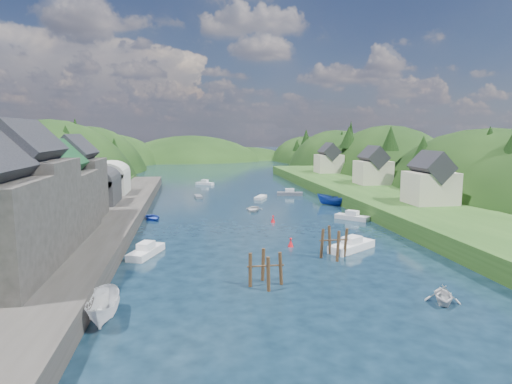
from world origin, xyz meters
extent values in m
plane|color=black|center=(0.00, 50.00, 0.00)|extent=(600.00, 600.00, 0.00)
ellipsoid|color=black|center=(-45.00, 75.00, -9.10)|extent=(44.00, 75.56, 52.00)
ellipsoid|color=black|center=(-45.00, 118.00, -8.43)|extent=(44.00, 75.56, 48.19)
ellipsoid|color=black|center=(-45.00, 160.00, -6.82)|extent=(44.00, 75.56, 39.00)
ellipsoid|color=black|center=(45.00, 32.00, -7.78)|extent=(36.00, 75.56, 44.49)
ellipsoid|color=black|center=(45.00, 75.00, -8.40)|extent=(36.00, 75.56, 48.00)
ellipsoid|color=black|center=(45.00, 118.00, -7.78)|extent=(36.00, 75.56, 44.49)
ellipsoid|color=black|center=(45.00, 160.00, -6.30)|extent=(36.00, 75.56, 36.00)
ellipsoid|color=black|center=(-10.00, 170.00, -10.00)|extent=(80.00, 60.00, 44.00)
ellipsoid|color=black|center=(18.00, 180.00, -12.00)|extent=(70.00, 56.00, 36.00)
cone|color=black|center=(-39.35, 37.35, 12.24)|extent=(3.35, 3.35, 7.47)
cone|color=black|center=(-41.90, 50.31, 12.35)|extent=(4.18, 4.18, 6.20)
cone|color=black|center=(-37.87, 62.11, 12.49)|extent=(4.73, 4.73, 5.44)
cone|color=black|center=(-38.89, 74.81, 13.42)|extent=(4.34, 4.34, 7.64)
cone|color=black|center=(-37.88, 80.79, 8.23)|extent=(5.28, 5.28, 4.78)
cone|color=black|center=(-43.84, 97.33, 12.39)|extent=(4.77, 4.77, 6.71)
cone|color=black|center=(-33.86, 100.52, 8.94)|extent=(4.07, 4.07, 5.90)
cone|color=black|center=(-39.70, 117.78, 10.36)|extent=(4.56, 4.56, 9.31)
cone|color=black|center=(-43.40, 125.36, 8.28)|extent=(4.75, 4.75, 5.89)
cone|color=black|center=(-38.51, 135.73, 8.74)|extent=(4.27, 4.27, 6.76)
cone|color=black|center=(40.79, 27.28, 11.27)|extent=(5.03, 5.03, 6.91)
cone|color=black|center=(36.47, 40.98, 9.81)|extent=(5.29, 5.29, 6.37)
cone|color=black|center=(34.05, 50.60, 12.26)|extent=(4.07, 4.07, 5.55)
cone|color=black|center=(40.15, 59.92, 8.24)|extent=(3.40, 3.40, 5.95)
cone|color=black|center=(41.46, 73.06, 11.04)|extent=(4.94, 4.94, 8.01)
cone|color=black|center=(34.61, 77.47, 12.23)|extent=(5.25, 5.25, 6.36)
cone|color=black|center=(40.71, 91.80, 12.87)|extent=(3.36, 3.36, 8.82)
cone|color=black|center=(42.63, 104.97, 10.67)|extent=(4.57, 4.57, 7.03)
cone|color=black|center=(42.08, 121.69, 9.02)|extent=(3.59, 3.59, 6.15)
cone|color=black|center=(36.60, 130.00, 11.72)|extent=(4.14, 4.14, 6.25)
cone|color=black|center=(34.80, 137.82, 8.11)|extent=(3.83, 3.83, 4.92)
cube|color=#2D2B28|center=(-24.00, 20.00, 1.00)|extent=(12.00, 110.00, 2.00)
cube|color=#234719|center=(-31.00, 20.00, 1.25)|extent=(12.00, 110.00, 2.50)
cube|color=#2D2B28|center=(-26.00, 3.00, 6.50)|extent=(8.00, 9.00, 9.00)
cube|color=black|center=(-26.00, 3.00, 11.96)|extent=(5.88, 9.36, 5.88)
cube|color=#2D2B28|center=(-26.00, 12.00, 5.50)|extent=(8.00, 9.00, 7.00)
cube|color=#1E592D|center=(-26.00, 12.00, 9.96)|extent=(5.88, 9.36, 5.88)
cube|color=#2D2B28|center=(-26.00, 21.00, 6.00)|extent=(7.00, 8.00, 8.00)
cube|color=black|center=(-26.00, 21.00, 10.84)|extent=(5.15, 8.32, 5.15)
cube|color=#2D2D30|center=(-26.00, 33.00, 4.00)|extent=(7.00, 9.00, 4.00)
cylinder|color=#2D2D30|center=(-26.00, 33.00, 6.00)|extent=(7.00, 9.00, 7.00)
cube|color=#B2B2A8|center=(-26.00, 45.00, 4.00)|extent=(7.00, 9.00, 4.00)
cylinder|color=#B2B2A8|center=(-26.00, 45.00, 6.00)|extent=(7.00, 9.00, 7.00)
cube|color=#234719|center=(25.00, 40.00, 1.20)|extent=(16.00, 120.00, 2.40)
cube|color=beige|center=(27.00, 22.00, 4.90)|extent=(7.00, 6.00, 5.00)
cube|color=black|center=(27.00, 22.00, 8.24)|extent=(5.15, 6.24, 5.15)
cube|color=beige|center=(29.00, 48.00, 4.90)|extent=(7.00, 6.00, 5.00)
cube|color=black|center=(29.00, 48.00, 8.24)|extent=(5.15, 6.24, 5.15)
cube|color=beige|center=(28.00, 75.00, 4.90)|extent=(7.00, 6.00, 5.00)
cube|color=black|center=(28.00, 75.00, 8.24)|extent=(5.15, 6.24, 5.15)
cylinder|color=#382314|center=(-2.70, -3.70, 1.22)|extent=(0.32, 0.32, 3.65)
cylinder|color=#382314|center=(-4.09, -2.32, 1.22)|extent=(0.32, 0.32, 3.65)
cylinder|color=#382314|center=(-5.48, -3.70, 1.22)|extent=(0.32, 0.32, 3.65)
cylinder|color=#382314|center=(-4.09, -5.09, 1.22)|extent=(0.32, 0.32, 3.65)
cylinder|color=#382314|center=(-4.09, -3.70, 1.83)|extent=(3.33, 0.16, 0.16)
cylinder|color=#382314|center=(6.16, 3.69, 1.33)|extent=(0.32, 0.32, 3.86)
cylinder|color=#382314|center=(4.82, 5.04, 1.33)|extent=(0.32, 0.32, 3.86)
cylinder|color=#382314|center=(3.47, 3.69, 1.33)|extent=(0.32, 0.32, 3.86)
cylinder|color=#382314|center=(4.82, 2.35, 1.33)|extent=(0.32, 0.32, 3.86)
cylinder|color=#382314|center=(4.82, 3.69, 1.96)|extent=(3.22, 0.16, 0.16)
cone|color=red|center=(1.21, 8.75, 0.45)|extent=(0.70, 0.70, 0.90)
sphere|color=red|center=(1.21, 8.75, 0.95)|extent=(0.30, 0.30, 0.30)
cone|color=red|center=(1.81, 22.79, 0.45)|extent=(0.70, 0.70, 0.90)
sphere|color=red|center=(1.81, 22.79, 0.95)|extent=(0.30, 0.30, 0.30)
cube|color=#4F515A|center=(10.79, 49.61, 0.35)|extent=(5.80, 3.02, 0.77)
cube|color=silver|center=(10.79, 49.61, 1.12)|extent=(2.17, 1.68, 0.70)
imported|color=#1B3D99|center=(15.68, 36.07, 0.97)|extent=(5.98, 5.22, 2.25)
cube|color=silver|center=(3.77, 46.01, 0.28)|extent=(3.30, 4.65, 0.62)
imported|color=silver|center=(-17.00, -8.93, 0.95)|extent=(2.30, 5.75, 2.20)
imported|color=#1B3499|center=(-16.56, 27.95, 0.30)|extent=(4.31, 5.10, 0.90)
cube|color=#575A63|center=(-8.89, 49.51, 0.24)|extent=(1.74, 3.97, 0.54)
imported|color=silver|center=(9.32, -9.86, 0.73)|extent=(3.99, 4.22, 1.76)
imported|color=silver|center=(0.22, 32.91, 0.29)|extent=(4.22, 5.01, 0.89)
cube|color=silver|center=(14.54, 22.94, 0.33)|extent=(4.94, 5.02, 0.74)
cube|color=silver|center=(14.54, 22.94, 1.09)|extent=(2.17, 2.18, 0.70)
cube|color=silver|center=(-15.61, 7.67, 0.37)|extent=(3.92, 6.14, 0.82)
cube|color=silver|center=(-15.61, 7.67, 1.17)|extent=(2.00, 2.39, 0.70)
cube|color=white|center=(7.91, 6.22, 0.41)|extent=(6.58, 5.42, 0.91)
cube|color=silver|center=(7.91, 6.22, 1.26)|extent=(2.73, 2.52, 0.70)
cube|color=silver|center=(-6.75, 71.47, 0.30)|extent=(4.86, 3.91, 0.67)
cube|color=silver|center=(-6.75, 71.47, 1.02)|extent=(2.00, 1.83, 0.70)
camera|label=1|loc=(-10.63, -39.95, 13.67)|focal=30.00mm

